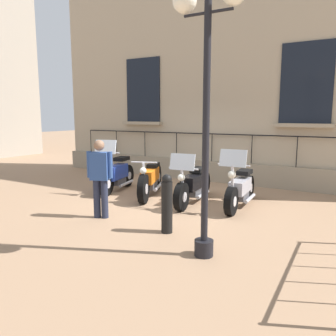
{
  "coord_description": "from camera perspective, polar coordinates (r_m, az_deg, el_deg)",
  "views": [
    {
      "loc": [
        7.01,
        3.96,
        2.06
      ],
      "look_at": [
        0.15,
        0.0,
        0.8
      ],
      "focal_mm": 35.76,
      "sensor_mm": 36.0,
      "label": 1
    }
  ],
  "objects": [
    {
      "name": "ground_plane",
      "position": [
        8.31,
        0.51,
        -5.32
      ],
      "size": [
        60.0,
        60.0,
        0.0
      ],
      "primitive_type": "plane",
      "color": "#9E7A5B"
    },
    {
      "name": "building_facade",
      "position": [
        10.97,
        8.73,
        20.69
      ],
      "size": [
        0.82,
        11.82,
        8.81
      ],
      "color": "tan",
      "rests_on": "ground_plane"
    },
    {
      "name": "motorcycle_blue",
      "position": [
        9.22,
        -8.74,
        -1.17
      ],
      "size": [
        1.9,
        0.73,
        1.44
      ],
      "color": "black",
      "rests_on": "ground_plane"
    },
    {
      "name": "motorcycle_orange",
      "position": [
        8.57,
        -2.98,
        -1.99
      ],
      "size": [
        2.14,
        0.99,
        0.98
      ],
      "color": "black",
      "rests_on": "ground_plane"
    },
    {
      "name": "motorcycle_black",
      "position": [
        7.9,
        4.34,
        -3.01
      ],
      "size": [
        2.14,
        0.68,
        1.24
      ],
      "color": "black",
      "rests_on": "ground_plane"
    },
    {
      "name": "motorcycle_silver",
      "position": [
        7.69,
        12.25,
        -3.56
      ],
      "size": [
        2.07,
        0.68,
        1.37
      ],
      "color": "black",
      "rests_on": "ground_plane"
    },
    {
      "name": "lamppost",
      "position": [
        4.75,
        6.65,
        15.66
      ],
      "size": [
        0.34,
        1.04,
        3.77
      ],
      "color": "black",
      "rests_on": "ground_plane"
    },
    {
      "name": "bollard",
      "position": [
        5.88,
        -0.19,
        -6.08
      ],
      "size": [
        0.2,
        0.2,
        1.05
      ],
      "color": "black",
      "rests_on": "ground_plane"
    },
    {
      "name": "pedestrian_standing",
      "position": [
        6.79,
        -11.52,
        -1.15
      ],
      "size": [
        0.33,
        0.5,
        1.58
      ],
      "color": "#23283D",
      "rests_on": "ground_plane"
    }
  ]
}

